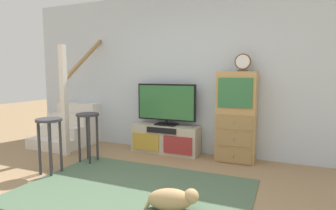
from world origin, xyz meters
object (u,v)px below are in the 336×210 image
dog (173,199)px  television (166,103)px  media_console (166,139)px  bar_stool_near (50,133)px  desk_clock (243,63)px  side_cabinet (236,117)px  bar_stool_far (88,126)px

dog → television: bearing=115.5°
television → dog: (0.88, -1.85, -0.73)m
media_console → television: television is taller
media_console → television: bearing=90.0°
media_console → bar_stool_near: bar_stool_near is taller
media_console → desk_clock: bearing=-0.2°
bar_stool_near → television: bearing=56.6°
side_cabinet → bar_stool_near: 2.68m
media_console → side_cabinet: bearing=0.5°
desk_clock → media_console: bearing=179.8°
bar_stool_near → media_console: bearing=56.2°
desk_clock → bar_stool_near: size_ratio=0.35×
television → side_cabinet: side_cabinet is taller
television → desk_clock: desk_clock is taller
television → dog: size_ratio=1.97×
bar_stool_far → dog: 2.03m
desk_clock → bar_stool_near: bearing=-146.2°
desk_clock → side_cabinet: bearing=169.1°
media_console → dog: (0.88, -1.83, -0.12)m
bar_stool_near → bar_stool_far: 0.62m
dog → bar_stool_near: bearing=171.0°
television → side_cabinet: size_ratio=0.76×
bar_stool_near → bar_stool_far: bar_stool_near is taller
desk_clock → dog: 2.32m
bar_stool_near → dog: 1.98m
bar_stool_far → television: bearing=47.2°
bar_stool_near → bar_stool_far: size_ratio=1.00×
bar_stool_far → desk_clock: bearing=23.4°
media_console → television: size_ratio=1.11×
media_console → bar_stool_far: size_ratio=1.55×
bar_stool_far → side_cabinet: bearing=24.5°
side_cabinet → desk_clock: desk_clock is taller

